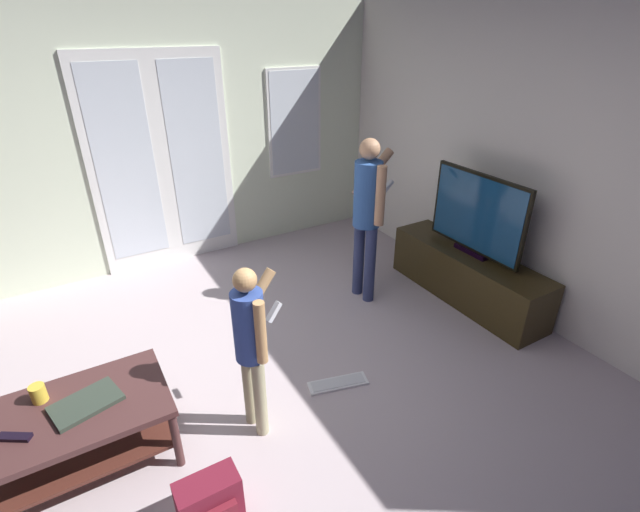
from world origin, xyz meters
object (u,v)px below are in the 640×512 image
coffee_table (81,423)px  person_child (251,339)px  tv_stand (467,276)px  cup_near_edge (38,393)px  loose_keyboard (338,383)px  flat_screen_tv (477,215)px  tv_remote_black (14,437)px  person_adult (368,207)px  backpack (210,501)px  laptop_closed (86,403)px

coffee_table → person_child: (0.98, -0.24, 0.38)m
coffee_table → tv_stand: 3.33m
tv_stand → cup_near_edge: (-3.48, -0.03, 0.26)m
coffee_table → loose_keyboard: 1.67m
flat_screen_tv → loose_keyboard: 1.93m
person_child → tv_stand: bearing=10.6°
tv_stand → tv_remote_black: (-3.61, -0.27, 0.22)m
cup_near_edge → tv_remote_black: (-0.13, -0.24, -0.04)m
person_child → person_adult: bearing=32.2°
person_child → loose_keyboard: size_ratio=2.58×
backpack → laptop_closed: bearing=123.2°
laptop_closed → cup_near_edge: 0.28m
tv_stand → cup_near_edge: 3.49m
cup_near_edge → backpack: bearing=-52.0°
backpack → cup_near_edge: bearing=128.0°
coffee_table → person_adult: 2.67m
backpack → loose_keyboard: (1.12, 0.51, -0.13)m
backpack → person_adult: bearing=35.4°
flat_screen_tv → tv_remote_black: 3.64m
flat_screen_tv → cup_near_edge: (-3.48, -0.04, -0.36)m
person_adult → tv_remote_black: size_ratio=8.96×
laptop_closed → cup_near_edge: (-0.22, 0.17, 0.04)m
coffee_table → backpack: 0.89m
person_child → laptop_closed: size_ratio=3.31×
laptop_closed → tv_remote_black: laptop_closed is taller
backpack → tv_remote_black: (-0.80, 0.63, 0.32)m
tv_remote_black → flat_screen_tv: bearing=36.7°
person_adult → cup_near_edge: (-2.67, -0.56, -0.41)m
person_adult → person_child: bearing=-147.8°
backpack → person_child: bearing=44.3°
flat_screen_tv → person_child: size_ratio=0.85×
cup_near_edge → tv_remote_black: 0.27m
person_adult → laptop_closed: person_adult is taller
tv_stand → laptop_closed: bearing=-176.5°
person_adult → laptop_closed: size_ratio=4.27×
tv_stand → tv_remote_black: 3.63m
person_adult → backpack: size_ratio=4.63×
coffee_table → laptop_closed: laptop_closed is taller
loose_keyboard → backpack: bearing=-155.7°
person_child → flat_screen_tv: bearing=10.7°
person_adult → tv_remote_black: person_adult is taller
coffee_table → tv_remote_black: (-0.29, -0.08, 0.13)m
person_adult → laptop_closed: (-2.45, -0.73, -0.45)m
flat_screen_tv → backpack: bearing=-162.3°
flat_screen_tv → cup_near_edge: 3.50m
cup_near_edge → flat_screen_tv: bearing=0.6°
tv_stand → laptop_closed: size_ratio=4.52×
person_adult → loose_keyboard: 1.55m
backpack → laptop_closed: laptop_closed is taller
laptop_closed → cup_near_edge: cup_near_edge is taller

